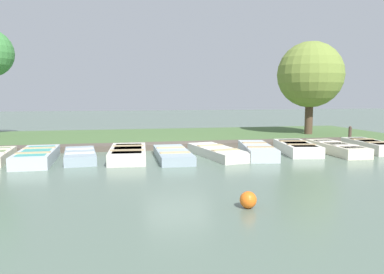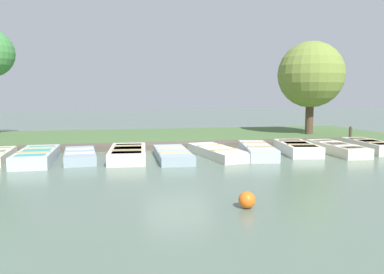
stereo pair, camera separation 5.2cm
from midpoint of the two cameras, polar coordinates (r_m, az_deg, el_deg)
ground_plane at (r=14.30m, az=-2.07°, el=-2.51°), size 80.00×80.00×0.00m
shore_bank at (r=19.20m, az=-4.43°, el=-0.00°), size 8.00×24.00×0.14m
dock_walkway at (r=15.67m, az=-2.89°, el=-1.30°), size 1.02×16.35×0.23m
rowboat_1 at (r=13.39m, az=-22.48°, el=-2.70°), size 2.97×1.17×0.42m
rowboat_2 at (r=13.33m, az=-16.59°, el=-2.70°), size 2.69×1.25×0.34m
rowboat_3 at (r=13.15m, az=-9.64°, el=-2.48°), size 2.99×1.39×0.42m
rowboat_4 at (r=13.08m, az=-2.88°, el=-2.64°), size 3.13×1.13×0.33m
rowboat_5 at (r=13.59m, az=4.00°, el=-2.27°), size 3.43×1.65×0.34m
rowboat_6 at (r=13.84m, az=10.00°, el=-2.00°), size 3.13×1.50×0.43m
rowboat_7 at (r=14.88m, az=15.79°, el=-1.59°), size 2.84×1.54×0.42m
rowboat_8 at (r=15.34m, az=21.29°, el=-1.60°), size 3.09×1.06×0.39m
rowboat_9 at (r=16.43m, az=25.56°, el=-1.21°), size 2.76×1.18×0.43m
mooring_post_far at (r=18.60m, az=23.07°, el=0.32°), size 0.14×0.14×0.80m
buoy at (r=7.54m, az=8.57°, el=-9.45°), size 0.34×0.34×0.34m
park_tree_left at (r=20.86m, az=17.72°, el=9.00°), size 3.45×3.45×5.01m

